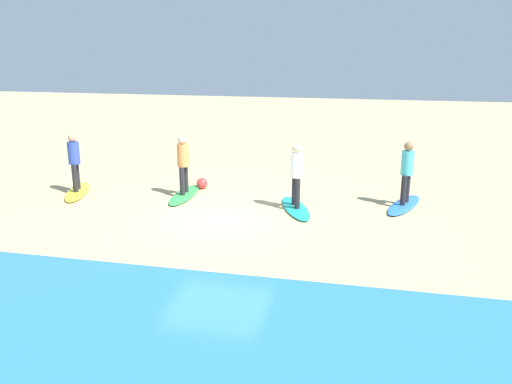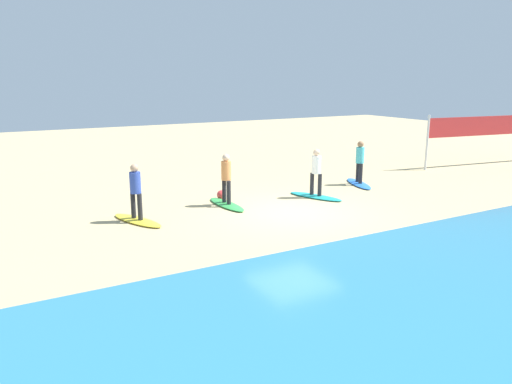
% 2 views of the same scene
% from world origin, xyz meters
% --- Properties ---
extents(ground_plane, '(60.00, 60.00, 0.00)m').
position_xyz_m(ground_plane, '(0.00, 0.00, 0.00)').
color(ground_plane, tan).
extents(surfboard_blue, '(1.24, 2.17, 0.09)m').
position_xyz_m(surfboard_blue, '(-4.52, -2.12, 0.04)').
color(surfboard_blue, blue).
rests_on(surfboard_blue, ground).
extents(surfer_blue, '(0.32, 0.44, 1.64)m').
position_xyz_m(surfer_blue, '(-4.52, -2.12, 1.04)').
color(surfer_blue, '#232328').
rests_on(surfer_blue, surfboard_blue).
extents(surfboard_teal, '(1.29, 2.16, 0.09)m').
position_xyz_m(surfboard_teal, '(-1.76, -1.24, 0.04)').
color(surfboard_teal, teal).
rests_on(surfboard_teal, ground).
extents(surfer_teal, '(0.32, 0.44, 1.64)m').
position_xyz_m(surfer_teal, '(-1.76, -1.24, 1.04)').
color(surfer_teal, '#232328').
rests_on(surfer_teal, surfboard_teal).
extents(surfboard_green, '(0.63, 2.12, 0.09)m').
position_xyz_m(surfboard_green, '(1.47, -1.78, 0.04)').
color(surfboard_green, green).
rests_on(surfboard_green, ground).
extents(surfer_green, '(0.32, 0.46, 1.64)m').
position_xyz_m(surfer_green, '(1.47, -1.78, 1.04)').
color(surfer_green, '#232328').
rests_on(surfer_green, surfboard_green).
extents(surfboard_yellow, '(1.25, 2.16, 0.09)m').
position_xyz_m(surfboard_yellow, '(4.58, -1.40, 0.04)').
color(surfboard_yellow, yellow).
rests_on(surfboard_yellow, ground).
extents(surfer_yellow, '(0.32, 0.44, 1.64)m').
position_xyz_m(surfer_yellow, '(4.58, -1.40, 1.04)').
color(surfer_yellow, '#232328').
rests_on(surfer_yellow, surfboard_yellow).
extents(volleyball_net, '(9.00, 1.43, 2.50)m').
position_xyz_m(volleyball_net, '(-13.76, -2.41, 1.79)').
color(volleyball_net, silver).
rests_on(volleyball_net, ground).
extents(beach_ball, '(0.32, 0.32, 0.32)m').
position_xyz_m(beach_ball, '(1.23, -2.65, 0.16)').
color(beach_ball, '#E53838').
rests_on(beach_ball, ground).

